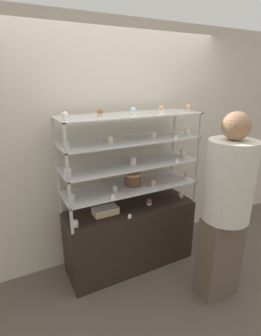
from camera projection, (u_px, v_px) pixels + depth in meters
name	position (u px, v px, depth m)	size (l,w,h in m)	color
ground_plane	(130.00, 263.00, 3.03)	(20.00, 20.00, 0.00)	brown
back_wall	(115.00, 147.00, 2.92)	(8.00, 0.05, 2.60)	beige
display_base	(130.00, 236.00, 2.91)	(1.40, 0.45, 0.72)	black
display_riser_lower	(130.00, 187.00, 2.72)	(1.40, 0.45, 0.25)	#B7B7BC
display_riser_middle	(130.00, 165.00, 2.64)	(1.40, 0.45, 0.25)	#B7B7BC
display_riser_upper	(130.00, 141.00, 2.56)	(1.40, 0.45, 0.25)	#B7B7BC
display_riser_top	(130.00, 116.00, 2.48)	(1.40, 0.45, 0.25)	#B7B7BC
layer_cake_centerpiece	(133.00, 179.00, 2.72)	(0.18, 0.18, 0.13)	brown
sheet_cake_frosted	(105.00, 211.00, 2.64)	(0.26, 0.14, 0.07)	#DBBC84
cupcake_0	(75.00, 223.00, 2.42)	(0.06, 0.06, 0.07)	beige
cupcake_1	(149.00, 202.00, 2.84)	(0.06, 0.06, 0.07)	beige
cupcake_2	(181.00, 195.00, 3.02)	(0.06, 0.06, 0.07)	beige
price_tag_0	(130.00, 216.00, 2.56)	(0.04, 0.00, 0.04)	white
cupcake_3	(72.00, 197.00, 2.38)	(0.05, 0.05, 0.07)	beige
cupcake_4	(115.00, 189.00, 2.56)	(0.05, 0.05, 0.07)	#CCB28C
cupcake_5	(153.00, 183.00, 2.71)	(0.05, 0.05, 0.07)	#CCB28C
cupcake_6	(186.00, 176.00, 2.89)	(0.05, 0.05, 0.07)	beige
price_tag_1	(113.00, 197.00, 2.41)	(0.04, 0.00, 0.04)	white
cupcake_7	(68.00, 172.00, 2.30)	(0.07, 0.07, 0.08)	beige
cupcake_8	(133.00, 161.00, 2.59)	(0.07, 0.07, 0.08)	beige
cupcake_9	(183.00, 153.00, 2.87)	(0.07, 0.07, 0.08)	beige
price_tag_2	(177.00, 161.00, 2.64)	(0.04, 0.00, 0.04)	white
cupcake_10	(66.00, 145.00, 2.22)	(0.05, 0.05, 0.06)	white
cupcake_11	(111.00, 140.00, 2.41)	(0.05, 0.05, 0.06)	beige
cupcake_12	(153.00, 135.00, 2.60)	(0.05, 0.05, 0.06)	beige
cupcake_13	(187.00, 132.00, 2.78)	(0.05, 0.05, 0.06)	white
price_tag_3	(176.00, 137.00, 2.55)	(0.04, 0.00, 0.04)	white
cupcake_14	(65.00, 116.00, 2.08)	(0.05, 0.05, 0.07)	beige
cupcake_15	(100.00, 113.00, 2.30)	(0.05, 0.05, 0.07)	#CCB28C
cupcake_16	(133.00, 111.00, 2.42)	(0.05, 0.05, 0.07)	white
cupcake_17	(161.00, 109.00, 2.58)	(0.05, 0.05, 0.07)	white
cupcake_18	(188.00, 108.00, 2.71)	(0.05, 0.05, 0.07)	#CCB28C
price_tag_4	(182.00, 112.00, 2.49)	(0.04, 0.00, 0.04)	white
customer_figure	(226.00, 206.00, 2.32)	(0.41, 0.41, 1.77)	brown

